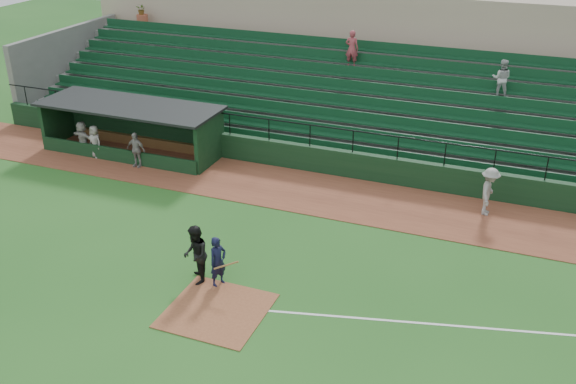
% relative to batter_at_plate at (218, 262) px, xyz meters
% --- Properties ---
extents(ground, '(90.00, 90.00, 0.00)m').
position_rel_batter_at_plate_xyz_m(ground, '(0.60, -0.33, -0.88)').
color(ground, '#22561C').
rests_on(ground, ground).
extents(warning_track, '(40.00, 4.00, 0.03)m').
position_rel_batter_at_plate_xyz_m(warning_track, '(0.60, 7.67, -0.86)').
color(warning_track, brown).
rests_on(warning_track, ground).
extents(home_plate_dirt, '(3.00, 3.00, 0.03)m').
position_rel_batter_at_plate_xyz_m(home_plate_dirt, '(0.60, -1.33, -0.86)').
color(home_plate_dirt, brown).
rests_on(home_plate_dirt, ground).
extents(foul_line, '(17.49, 4.44, 0.01)m').
position_rel_batter_at_plate_xyz_m(foul_line, '(8.60, 0.87, -0.87)').
color(foul_line, white).
rests_on(foul_line, ground).
extents(stadium_structure, '(38.00, 13.08, 6.40)m').
position_rel_batter_at_plate_xyz_m(stadium_structure, '(0.60, 16.13, 1.42)').
color(stadium_structure, black).
rests_on(stadium_structure, ground).
extents(dugout, '(8.90, 3.20, 2.42)m').
position_rel_batter_at_plate_xyz_m(dugout, '(-9.15, 9.23, 0.45)').
color(dugout, black).
rests_on(dugout, ground).
extents(batter_at_plate, '(1.12, 0.76, 1.76)m').
position_rel_batter_at_plate_xyz_m(batter_at_plate, '(0.00, 0.00, 0.00)').
color(batter_at_plate, black).
rests_on(batter_at_plate, ground).
extents(umpire, '(1.17, 1.25, 2.05)m').
position_rel_batter_at_plate_xyz_m(umpire, '(-0.76, -0.10, 0.14)').
color(umpire, black).
rests_on(umpire, ground).
extents(runner, '(0.78, 1.30, 1.96)m').
position_rel_batter_at_plate_xyz_m(runner, '(7.63, 8.36, 0.13)').
color(runner, gray).
rests_on(runner, warning_track).
extents(dugout_player_a, '(0.99, 0.44, 1.66)m').
position_rel_batter_at_plate_xyz_m(dugout_player_a, '(-7.96, 7.29, -0.02)').
color(dugout_player_a, gray).
rests_on(dugout_player_a, warning_track).
extents(dugout_player_b, '(0.87, 0.68, 1.56)m').
position_rel_batter_at_plate_xyz_m(dugout_player_b, '(-10.41, 7.56, -0.07)').
color(dugout_player_b, '#9A9590').
rests_on(dugout_player_b, warning_track).
extents(dugout_player_c, '(1.62, 0.82, 1.67)m').
position_rel_batter_at_plate_xyz_m(dugout_player_c, '(-11.13, 7.59, -0.01)').
color(dugout_player_c, '#A29D98').
rests_on(dugout_player_c, warning_track).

